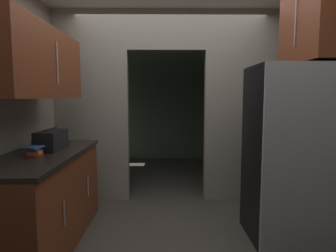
# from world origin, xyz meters

# --- Properties ---
(ground) EXTENTS (20.00, 20.00, 0.00)m
(ground) POSITION_xyz_m (0.00, 0.00, 0.00)
(ground) COLOR #47423D
(kitchen_partition) EXTENTS (3.14, 0.12, 2.58)m
(kitchen_partition) POSITION_xyz_m (0.02, 1.25, 1.38)
(kitchen_partition) COLOR #9E998C
(kitchen_partition) RESTS_ON ground
(adjoining_room_shell) EXTENTS (3.14, 2.74, 2.58)m
(adjoining_room_shell) POSITION_xyz_m (0.00, 3.09, 1.29)
(adjoining_room_shell) COLOR slate
(adjoining_room_shell) RESTS_ON ground
(refrigerator) EXTENTS (0.79, 0.72, 1.73)m
(refrigerator) POSITION_xyz_m (1.17, 0.11, 0.86)
(refrigerator) COLOR black
(refrigerator) RESTS_ON ground
(lower_cabinet_run) EXTENTS (0.67, 1.67, 0.90)m
(lower_cabinet_run) POSITION_xyz_m (-1.24, -0.02, 0.45)
(lower_cabinet_run) COLOR brown
(lower_cabinet_run) RESTS_ON ground
(upper_cabinet_counterside) EXTENTS (0.36, 1.50, 0.64)m
(upper_cabinet_counterside) POSITION_xyz_m (-1.24, -0.02, 1.73)
(upper_cabinet_counterside) COLOR brown
(upper_cabinet_fridgeside) EXTENTS (0.36, 0.87, 0.80)m
(upper_cabinet_fridgeside) POSITION_xyz_m (1.39, 0.21, 2.16)
(upper_cabinet_fridgeside) COLOR brown
(boombox) EXTENTS (0.21, 0.41, 0.22)m
(boombox) POSITION_xyz_m (-1.21, 0.15, 1.00)
(boombox) COLOR black
(boombox) RESTS_ON lower_cabinet_run
(book_stack) EXTENTS (0.15, 0.17, 0.09)m
(book_stack) POSITION_xyz_m (-1.23, -0.18, 0.95)
(book_stack) COLOR red
(book_stack) RESTS_ON lower_cabinet_run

